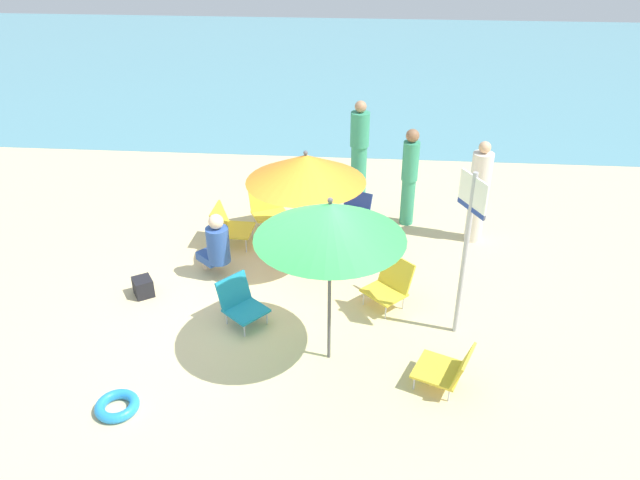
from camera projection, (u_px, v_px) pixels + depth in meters
ground_plane at (265, 321)px, 7.92m from camera, size 40.00×40.00×0.00m
sea_water at (333, 63)px, 19.73m from camera, size 40.00×16.00×0.01m
umbrella_green at (330, 221)px, 6.41m from camera, size 1.63×1.63×2.10m
umbrella_orange at (306, 168)px, 8.35m from camera, size 1.66×1.66×1.79m
beach_chair_a at (390, 283)px, 8.09m from camera, size 0.72×0.72×0.65m
beach_chair_b at (268, 206)px, 10.01m from camera, size 0.71×0.69×0.65m
beach_chair_c at (229, 225)px, 9.48m from camera, size 0.60×0.56×0.63m
beach_chair_d at (353, 211)px, 9.98m from camera, size 0.67×0.74×0.56m
beach_chair_e at (448, 368)px, 6.74m from camera, size 0.73×0.69×0.53m
beach_chair_f at (240, 302)px, 7.79m from camera, size 0.71×0.70×0.59m
person_a at (359, 149)px, 10.82m from camera, size 0.33×0.33×1.73m
person_b at (216, 245)px, 8.60m from camera, size 0.54×0.52×1.00m
person_c at (479, 192)px, 9.37m from camera, size 0.31×0.31×1.64m
person_d at (409, 176)px, 9.85m from camera, size 0.26×0.26×1.63m
warning_sign at (468, 231)px, 7.04m from camera, size 0.25×0.48×2.16m
swim_ring at (117, 406)px, 6.54m from camera, size 0.47×0.47×0.11m
beach_bag at (143, 287)px, 8.37m from camera, size 0.35×0.35×0.25m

